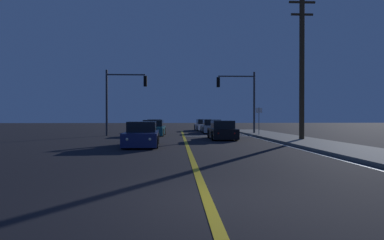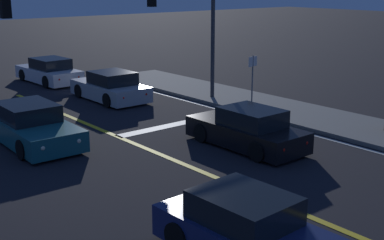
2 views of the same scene
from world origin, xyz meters
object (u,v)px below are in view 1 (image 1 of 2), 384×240
(car_lead_oncoming_silver, at_px, (211,127))
(car_distant_tail_navy, at_px, (142,136))
(traffic_signal_far_left, at_px, (121,92))
(car_mid_block_charcoal, at_px, (155,126))
(street_sign_corner, at_px, (259,117))
(car_parked_curb_white, at_px, (203,126))
(car_side_waiting_black, at_px, (222,131))
(traffic_signal_near_right, at_px, (241,93))
(utility_pole_right, at_px, (302,65))
(car_far_approaching_teal, at_px, (153,129))

(car_lead_oncoming_silver, distance_m, car_distant_tail_navy, 15.18)
(car_lead_oncoming_silver, distance_m, traffic_signal_far_left, 9.83)
(car_mid_block_charcoal, xyz_separation_m, street_sign_corner, (9.19, -8.85, 1.03))
(car_lead_oncoming_silver, xyz_separation_m, car_parked_curb_white, (-0.31, 5.84, 0.00))
(car_side_waiting_black, relative_size, traffic_signal_near_right, 0.75)
(utility_pole_right, bearing_deg, traffic_signal_far_left, 152.11)
(traffic_signal_far_left, relative_size, utility_pole_right, 0.58)
(car_far_approaching_teal, distance_m, car_lead_oncoming_silver, 6.85)
(car_distant_tail_navy, distance_m, car_mid_block_charcoal, 17.23)
(traffic_signal_near_right, bearing_deg, street_sign_corner, 108.71)
(car_side_waiting_black, bearing_deg, car_distant_tail_navy, -134.86)
(car_far_approaching_teal, bearing_deg, traffic_signal_near_right, -171.48)
(car_distant_tail_navy, xyz_separation_m, car_parked_curb_white, (5.11, 20.02, 0.00))
(car_lead_oncoming_silver, bearing_deg, traffic_signal_near_right, -51.92)
(traffic_signal_near_right, height_order, street_sign_corner, traffic_signal_near_right)
(car_distant_tail_navy, xyz_separation_m, traffic_signal_near_right, (7.76, 11.18, 3.21))
(car_parked_curb_white, xyz_separation_m, street_sign_corner, (3.60, -11.65, 1.03))
(car_side_waiting_black, bearing_deg, car_mid_block_charcoal, 115.30)
(car_mid_block_charcoal, xyz_separation_m, traffic_signal_near_right, (8.24, -6.05, 3.21))
(street_sign_corner, bearing_deg, car_far_approaching_teal, 168.62)
(car_far_approaching_teal, xyz_separation_m, traffic_signal_far_left, (-2.68, -0.38, 3.14))
(car_side_waiting_black, bearing_deg, traffic_signal_far_left, 150.15)
(car_lead_oncoming_silver, bearing_deg, utility_pole_right, -67.24)
(car_distant_tail_navy, bearing_deg, traffic_signal_near_right, -126.84)
(car_far_approaching_teal, relative_size, car_lead_oncoming_silver, 1.10)
(traffic_signal_far_left, bearing_deg, car_far_approaching_teal, 8.05)
(car_distant_tail_navy, bearing_deg, car_far_approaching_teal, -91.36)
(car_far_approaching_teal, distance_m, street_sign_corner, 9.07)
(car_mid_block_charcoal, bearing_deg, traffic_signal_far_left, 72.47)
(car_mid_block_charcoal, relative_size, traffic_signal_far_left, 0.76)
(car_distant_tail_navy, bearing_deg, car_side_waiting_black, -137.11)
(car_distant_tail_navy, bearing_deg, car_parked_curb_white, -106.37)
(traffic_signal_near_right, height_order, traffic_signal_far_left, traffic_signal_near_right)
(car_far_approaching_teal, xyz_separation_m, utility_pole_right, (10.23, -7.21, 4.44))
(car_far_approaching_teal, bearing_deg, car_mid_block_charcoal, -85.99)
(car_parked_curb_white, bearing_deg, car_far_approaching_teal, -120.37)
(car_mid_block_charcoal, distance_m, traffic_signal_far_left, 8.41)
(car_lead_oncoming_silver, relative_size, traffic_signal_near_right, 0.74)
(car_far_approaching_teal, height_order, traffic_signal_near_right, traffic_signal_near_right)
(car_far_approaching_teal, distance_m, car_parked_curb_white, 11.17)
(car_far_approaching_teal, xyz_separation_m, car_parked_curb_white, (5.23, 9.87, -0.00))
(car_lead_oncoming_silver, relative_size, street_sign_corner, 1.78)
(utility_pole_right, distance_m, street_sign_corner, 6.56)
(car_mid_block_charcoal, xyz_separation_m, traffic_signal_far_left, (-2.32, -7.45, 3.14))
(car_side_waiting_black, xyz_separation_m, traffic_signal_near_right, (2.59, 6.01, 3.21))
(car_mid_block_charcoal, height_order, traffic_signal_far_left, traffic_signal_far_left)
(car_far_approaching_teal, height_order, car_lead_oncoming_silver, same)
(car_side_waiting_black, relative_size, utility_pole_right, 0.44)
(car_lead_oncoming_silver, height_order, traffic_signal_far_left, traffic_signal_far_left)
(car_far_approaching_teal, bearing_deg, car_side_waiting_black, 137.85)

